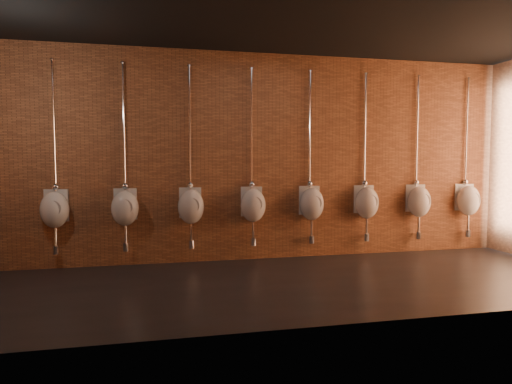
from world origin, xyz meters
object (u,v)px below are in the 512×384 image
(urinal_6, at_px, (367,202))
(urinal_7, at_px, (419,201))
(urinal_2, at_px, (125,207))
(urinal_8, at_px, (468,200))
(urinal_1, at_px, (55,208))
(urinal_3, at_px, (191,206))
(urinal_5, at_px, (311,203))
(urinal_4, at_px, (253,204))

(urinal_6, xyz_separation_m, urinal_7, (0.95, 0.00, 0.00))
(urinal_2, distance_m, urinal_6, 3.78)
(urinal_6, height_order, urinal_8, same)
(urinal_1, bearing_deg, urinal_8, 0.00)
(urinal_3, bearing_deg, urinal_5, 0.00)
(urinal_1, xyz_separation_m, urinal_5, (3.78, 0.00, 0.00))
(urinal_2, height_order, urinal_7, same)
(urinal_5, distance_m, urinal_7, 1.89)
(urinal_1, xyz_separation_m, urinal_4, (2.84, 0.00, 0.00))
(urinal_6, relative_size, urinal_7, 1.00)
(urinal_7, bearing_deg, urinal_8, 0.00)
(urinal_1, relative_size, urinal_8, 1.00)
(urinal_1, xyz_separation_m, urinal_2, (0.95, 0.00, 0.00))
(urinal_6, bearing_deg, urinal_3, 180.00)
(urinal_1, relative_size, urinal_2, 1.00)
(urinal_2, xyz_separation_m, urinal_8, (5.67, 0.00, 0.00))
(urinal_5, xyz_separation_m, urinal_6, (0.95, 0.00, 0.00))
(urinal_2, distance_m, urinal_7, 4.73)
(urinal_7, bearing_deg, urinal_1, 180.00)
(urinal_2, relative_size, urinal_3, 1.00)
(urinal_3, bearing_deg, urinal_1, 180.00)
(urinal_7, bearing_deg, urinal_5, 180.00)
(urinal_2, relative_size, urinal_7, 1.00)
(urinal_2, bearing_deg, urinal_1, 180.00)
(urinal_7, distance_m, urinal_8, 0.95)
(urinal_1, distance_m, urinal_7, 5.67)
(urinal_6, relative_size, urinal_8, 1.00)
(urinal_4, xyz_separation_m, urinal_7, (2.84, 0.00, 0.00))
(urinal_6, distance_m, urinal_8, 1.89)
(urinal_4, bearing_deg, urinal_7, 0.00)
(urinal_1, bearing_deg, urinal_4, 0.00)
(urinal_1, xyz_separation_m, urinal_7, (5.67, 0.00, 0.00))
(urinal_3, relative_size, urinal_4, 1.00)
(urinal_4, bearing_deg, urinal_5, 0.00)
(urinal_2, bearing_deg, urinal_6, 0.00)
(urinal_4, xyz_separation_m, urinal_6, (1.89, 0.00, 0.00))
(urinal_4, bearing_deg, urinal_6, 0.00)
(urinal_8, bearing_deg, urinal_2, 180.00)
(urinal_7, bearing_deg, urinal_2, 180.00)
(urinal_3, bearing_deg, urinal_4, 0.00)
(urinal_1, xyz_separation_m, urinal_6, (4.73, 0.00, 0.00))
(urinal_3, distance_m, urinal_6, 2.84)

